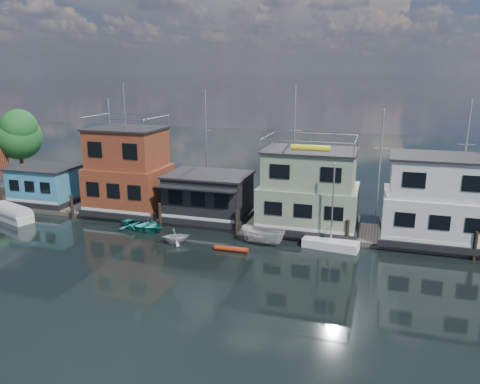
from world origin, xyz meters
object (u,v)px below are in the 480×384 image
(houseboat_red, at_px, (129,172))
(houseboat_dark, at_px, (209,196))
(houseboat_blue, at_px, (46,185))
(dinghy_white, at_px, (176,236))
(houseboat_green, at_px, (309,191))
(dinghy_teal, at_px, (144,225))
(motorboat, at_px, (263,235))
(houseboat_white, at_px, (437,201))
(tarp_runabout, at_px, (14,214))
(red_kayak, at_px, (231,249))
(day_sailer, at_px, (331,243))

(houseboat_red, distance_m, houseboat_dark, 8.18)
(houseboat_blue, distance_m, dinghy_white, 18.00)
(houseboat_green, relative_size, dinghy_teal, 1.95)
(dinghy_white, xyz_separation_m, motorboat, (6.71, 1.78, 0.14))
(houseboat_dark, xyz_separation_m, houseboat_white, (19.00, 0.02, 1.12))
(dinghy_white, bearing_deg, tarp_runabout, 60.44)
(red_kayak, height_order, motorboat, motorboat)
(tarp_runabout, bearing_deg, day_sailer, 23.18)
(motorboat, bearing_deg, red_kayak, 150.59)
(dinghy_teal, relative_size, red_kayak, 1.65)
(dinghy_teal, bearing_deg, tarp_runabout, 112.21)
(houseboat_red, height_order, houseboat_white, houseboat_red)
(houseboat_red, height_order, day_sailer, houseboat_red)
(houseboat_white, distance_m, tarp_runabout, 36.63)
(houseboat_red, xyz_separation_m, houseboat_green, (17.00, 0.00, -0.55))
(houseboat_dark, xyz_separation_m, motorboat, (6.12, -4.14, -1.68))
(houseboat_red, xyz_separation_m, day_sailer, (19.33, -3.45, -3.70))
(houseboat_red, relative_size, dinghy_teal, 2.75)
(houseboat_blue, height_order, houseboat_white, houseboat_white)
(houseboat_dark, relative_size, dinghy_white, 3.29)
(houseboat_dark, bearing_deg, day_sailer, -16.82)
(dinghy_teal, relative_size, dinghy_white, 1.92)
(houseboat_dark, bearing_deg, houseboat_white, 0.06)
(houseboat_red, distance_m, red_kayak, 14.27)
(houseboat_red, bearing_deg, motorboat, -16.43)
(houseboat_dark, xyz_separation_m, day_sailer, (11.33, -3.43, -2.01))
(houseboat_dark, distance_m, red_kayak, 7.87)
(houseboat_blue, xyz_separation_m, houseboat_white, (36.50, 0.00, 1.33))
(houseboat_red, xyz_separation_m, dinghy_white, (7.41, -5.94, -3.51))
(day_sailer, bearing_deg, houseboat_blue, 179.65)
(houseboat_blue, relative_size, dinghy_teal, 1.48)
(dinghy_teal, height_order, dinghy_white, dinghy_white)
(houseboat_white, distance_m, dinghy_white, 20.68)
(motorboat, bearing_deg, houseboat_white, -59.44)
(red_kayak, bearing_deg, houseboat_blue, 162.19)
(motorboat, bearing_deg, tarp_runabout, 104.67)
(houseboat_white, height_order, dinghy_white, houseboat_white)
(houseboat_green, height_order, dinghy_white, houseboat_green)
(houseboat_green, height_order, tarp_runabout, houseboat_green)
(houseboat_red, distance_m, dinghy_white, 10.13)
(tarp_runabout, bearing_deg, houseboat_green, 30.87)
(houseboat_blue, bearing_deg, dinghy_white, -19.35)
(tarp_runabout, bearing_deg, houseboat_dark, 36.22)
(houseboat_red, relative_size, dinghy_white, 5.27)
(red_kayak, relative_size, motorboat, 0.68)
(houseboat_dark, height_order, houseboat_white, houseboat_white)
(tarp_runabout, relative_size, red_kayak, 1.71)
(houseboat_green, distance_m, dinghy_teal, 14.42)
(houseboat_green, relative_size, tarp_runabout, 1.88)
(houseboat_blue, bearing_deg, day_sailer, -6.81)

